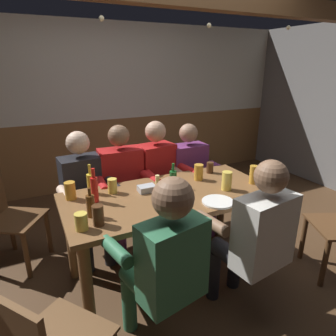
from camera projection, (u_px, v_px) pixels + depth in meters
name	position (u px, v px, depth m)	size (l,w,h in m)	color
ground_plane	(167.00, 269.00, 2.68)	(7.17, 7.17, 0.00)	#4C331E
back_wall_upper	(95.00, 72.00, 4.05)	(5.97, 0.12, 1.31)	beige
back_wall_wainscot	(101.00, 153.00, 4.43)	(5.97, 0.12, 1.00)	brown
dining_table	(170.00, 207.00, 2.42)	(1.68, 0.82, 0.77)	brown
person_0	(85.00, 190.00, 2.72)	(0.53, 0.56, 1.20)	black
person_1	(123.00, 182.00, 2.88)	(0.56, 0.54, 1.22)	#AD1919
person_2	(160.00, 175.00, 3.04)	(0.54, 0.57, 1.23)	#AD1919
person_3	(191.00, 173.00, 3.19)	(0.53, 0.50, 1.17)	#6B2D66
person_4	(165.00, 260.00, 1.73)	(0.56, 0.57, 1.21)	#33724C
person_5	(255.00, 233.00, 2.01)	(0.59, 0.55, 1.21)	silver
chair_empty_near_left	(5.00, 217.00, 2.63)	(0.61, 0.61, 0.88)	brown
table_candle	(157.00, 180.00, 2.56)	(0.04, 0.04, 0.08)	#F9E08C
condiment_caddy	(147.00, 189.00, 2.41)	(0.14, 0.10, 0.05)	#B2B7BC
plate_0	(218.00, 202.00, 2.22)	(0.24, 0.24, 0.01)	white
bottle_0	(94.00, 189.00, 2.20)	(0.05, 0.05, 0.27)	red
bottle_1	(173.00, 178.00, 2.48)	(0.06, 0.06, 0.21)	#195923
bottle_2	(91.00, 183.00, 2.36)	(0.06, 0.06, 0.24)	gold
bottle_3	(91.00, 205.00, 2.00)	(0.06, 0.06, 0.21)	#593314
pint_glass_0	(254.00, 175.00, 2.56)	(0.07, 0.07, 0.16)	gold
pint_glass_1	(227.00, 181.00, 2.43)	(0.08, 0.08, 0.16)	#E5C64C
pint_glass_2	(81.00, 222.00, 1.84)	(0.08, 0.08, 0.11)	#E5C64C
pint_glass_3	(70.00, 191.00, 2.26)	(0.08, 0.08, 0.14)	gold
pint_glass_4	(98.00, 215.00, 1.89)	(0.07, 0.07, 0.14)	#4C2D19
pint_glass_5	(112.00, 186.00, 2.38)	(0.07, 0.07, 0.12)	#E5C64C
pint_glass_6	(210.00, 168.00, 2.82)	(0.07, 0.07, 0.10)	#4C2D19
pint_glass_7	(199.00, 172.00, 2.64)	(0.08, 0.08, 0.14)	gold
string_lights	(160.00, 17.00, 2.10)	(4.22, 0.04, 0.11)	#F9EAB2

